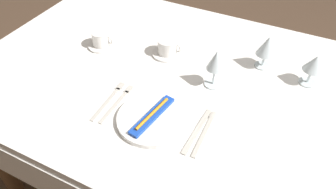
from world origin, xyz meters
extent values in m
plane|color=#4C3828|center=(0.00, 0.00, 0.00)|extent=(6.00, 6.00, 0.00)
cube|color=white|center=(0.00, 0.00, 0.72)|extent=(1.80, 1.10, 0.04)
cube|color=white|center=(0.00, 0.55, 0.61)|extent=(1.80, 0.01, 0.18)
cylinder|color=brown|center=(-0.80, 0.45, 0.35)|extent=(0.07, 0.07, 0.70)
cylinder|color=white|center=(-0.04, -0.25, 0.75)|extent=(0.24, 0.24, 0.02)
cube|color=blue|center=(-0.04, -0.25, 0.76)|extent=(0.07, 0.21, 0.01)
cylinder|color=orange|center=(-0.04, -0.25, 0.78)|extent=(0.04, 0.17, 0.01)
cube|color=beige|center=(-0.19, -0.25, 0.74)|extent=(0.01, 0.18, 0.00)
cube|color=beige|center=(-0.19, -0.15, 0.74)|extent=(0.02, 0.04, 0.00)
cube|color=beige|center=(-0.23, -0.25, 0.74)|extent=(0.02, 0.18, 0.00)
cube|color=beige|center=(-0.23, -0.15, 0.74)|extent=(0.02, 0.04, 0.00)
cube|color=beige|center=(0.12, -0.24, 0.74)|extent=(0.02, 0.17, 0.00)
cube|color=beige|center=(0.12, -0.15, 0.74)|extent=(0.02, 0.06, 0.00)
cube|color=beige|center=(0.14, -0.24, 0.74)|extent=(0.02, 0.18, 0.00)
ellipsoid|color=beige|center=(0.14, -0.14, 0.74)|extent=(0.03, 0.04, 0.01)
cylinder|color=white|center=(-0.45, 0.04, 0.74)|extent=(0.12, 0.12, 0.01)
cylinder|color=white|center=(-0.45, 0.04, 0.78)|extent=(0.08, 0.08, 0.06)
torus|color=white|center=(-0.41, 0.04, 0.79)|extent=(0.04, 0.01, 0.04)
cylinder|color=white|center=(-0.16, 0.12, 0.74)|extent=(0.13, 0.13, 0.01)
cylinder|color=white|center=(-0.16, 0.12, 0.78)|extent=(0.08, 0.08, 0.06)
torus|color=white|center=(-0.12, 0.12, 0.78)|extent=(0.04, 0.01, 0.04)
cylinder|color=silver|center=(0.41, 0.19, 0.74)|extent=(0.06, 0.06, 0.01)
cylinder|color=silver|center=(0.41, 0.19, 0.78)|extent=(0.01, 0.01, 0.06)
cone|color=silver|center=(0.41, 0.19, 0.84)|extent=(0.08, 0.08, 0.06)
cylinder|color=silver|center=(0.08, 0.02, 0.74)|extent=(0.07, 0.07, 0.01)
cylinder|color=silver|center=(0.08, 0.02, 0.78)|extent=(0.01, 0.01, 0.07)
cone|color=silver|center=(0.08, 0.02, 0.86)|extent=(0.07, 0.07, 0.08)
cylinder|color=silver|center=(0.23, 0.21, 0.74)|extent=(0.06, 0.06, 0.01)
cylinder|color=silver|center=(0.23, 0.21, 0.77)|extent=(0.01, 0.01, 0.06)
cone|color=silver|center=(0.23, 0.21, 0.84)|extent=(0.08, 0.08, 0.08)
camera|label=1|loc=(0.32, -0.85, 1.53)|focal=32.88mm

